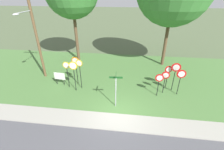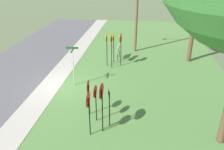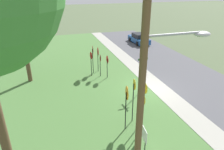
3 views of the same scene
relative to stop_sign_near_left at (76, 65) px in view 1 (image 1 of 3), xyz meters
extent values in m
plane|color=#4C5B3D|center=(4.18, -3.72, -2.07)|extent=(160.00, 160.00, 0.00)
cube|color=#99968C|center=(4.18, -4.52, -2.04)|extent=(44.00, 1.60, 0.06)
cube|color=#477038|center=(4.18, 2.28, -2.05)|extent=(44.00, 12.00, 0.04)
cylinder|color=black|center=(0.00, 0.03, -0.81)|extent=(0.06, 0.06, 2.44)
cylinder|color=orange|center=(0.00, -0.01, 0.35)|extent=(0.77, 0.16, 0.78)
cylinder|color=white|center=(0.00, -0.03, 0.35)|extent=(0.60, 0.12, 0.61)
cylinder|color=black|center=(-0.62, -0.64, -0.88)|extent=(0.06, 0.06, 2.30)
cylinder|color=gold|center=(-0.62, -0.68, 0.22)|extent=(0.64, 0.06, 0.64)
cylinder|color=white|center=(-0.62, -0.69, 0.22)|extent=(0.50, 0.03, 0.50)
cylinder|color=black|center=(0.18, -1.10, -0.77)|extent=(0.06, 0.06, 2.52)
cylinder|color=gold|center=(0.18, -1.14, 0.43)|extent=(0.74, 0.03, 0.74)
cylinder|color=white|center=(0.18, -1.15, 0.43)|extent=(0.57, 0.01, 0.57)
cylinder|color=black|center=(0.57, -0.65, -0.75)|extent=(0.06, 0.06, 2.57)
cylinder|color=gold|center=(0.57, -0.70, 0.49)|extent=(0.62, 0.15, 0.63)
cylinder|color=white|center=(0.57, -0.71, 0.49)|extent=(0.48, 0.10, 0.49)
cylinder|color=black|center=(7.87, -0.54, -1.11)|extent=(0.06, 0.06, 1.84)
cone|color=red|center=(7.87, -0.58, -0.26)|extent=(0.67, 0.11, 0.67)
cone|color=silver|center=(7.87, -0.60, -0.26)|extent=(0.46, 0.07, 0.46)
cylinder|color=black|center=(7.30, -1.03, -1.12)|extent=(0.06, 0.06, 1.82)
cone|color=red|center=(7.30, -1.07, -0.29)|extent=(0.70, 0.03, 0.70)
cone|color=white|center=(7.30, -1.09, -0.29)|extent=(0.47, 0.02, 0.47)
cylinder|color=black|center=(9.06, -0.63, -0.99)|extent=(0.06, 0.06, 2.08)
cone|color=red|center=(9.06, -0.67, -0.03)|extent=(0.76, 0.06, 0.76)
cone|color=white|center=(9.06, -0.69, -0.03)|extent=(0.52, 0.04, 0.52)
cylinder|color=black|center=(8.22, 0.22, -1.02)|extent=(0.06, 0.06, 2.02)
cone|color=red|center=(8.22, 0.18, -0.08)|extent=(0.66, 0.12, 0.66)
cone|color=white|center=(8.22, 0.16, -0.08)|extent=(0.45, 0.08, 0.45)
cylinder|color=black|center=(8.72, -0.06, -0.84)|extent=(0.06, 0.06, 2.38)
cone|color=red|center=(8.72, -0.10, 0.27)|extent=(0.78, 0.12, 0.78)
cone|color=silver|center=(8.72, -0.12, 0.27)|extent=(0.53, 0.08, 0.53)
cylinder|color=#9EA0A8|center=(3.94, -2.84, -0.80)|extent=(0.07, 0.07, 2.47)
cylinder|color=#9EA0A8|center=(3.94, -2.84, 0.46)|extent=(0.09, 0.09, 0.03)
cube|color=#19511E|center=(3.94, -2.84, 0.52)|extent=(0.96, 0.09, 0.15)
cube|color=#19511E|center=(3.94, -2.84, 0.69)|extent=(0.08, 0.82, 0.15)
cylinder|color=brown|center=(-3.88, 1.09, 2.43)|extent=(0.24, 0.24, 8.93)
cylinder|color=#9EA0A8|center=(-3.88, 0.10, 4.40)|extent=(0.08, 1.98, 0.08)
ellipsoid|color=#B7B7BC|center=(-3.88, -0.89, 4.34)|extent=(0.40, 0.56, 0.18)
cylinder|color=black|center=(-1.98, -0.27, -1.76)|extent=(0.05, 0.05, 0.55)
cylinder|color=black|center=(-1.22, -0.36, -1.76)|extent=(0.05, 0.05, 0.55)
cube|color=white|center=(-1.60, -0.32, -1.13)|extent=(1.10, 0.15, 0.70)
cylinder|color=brown|center=(-1.77, 5.85, 1.19)|extent=(0.36, 0.36, 6.45)
cylinder|color=brown|center=(8.75, 5.62, 1.14)|extent=(0.36, 0.36, 6.35)
camera|label=1|loc=(4.86, -12.51, 5.99)|focal=25.31mm
camera|label=2|loc=(18.10, 1.61, 5.54)|focal=37.48mm
camera|label=3|loc=(-9.16, 3.76, 5.76)|focal=33.08mm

